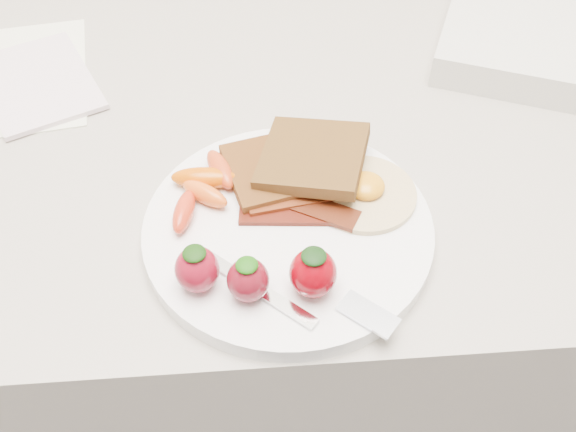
{
  "coord_description": "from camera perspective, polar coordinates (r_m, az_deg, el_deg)",
  "views": [
    {
      "loc": [
        -0.01,
        1.15,
        1.37
      ],
      "look_at": [
        0.02,
        1.54,
        0.93
      ],
      "focal_mm": 40.0,
      "sensor_mm": 36.0,
      "label": 1
    }
  ],
  "objects": [
    {
      "name": "fried_egg",
      "position": [
        0.62,
        6.8,
        2.19
      ],
      "size": [
        0.13,
        0.13,
        0.02
      ],
      "color": "beige",
      "rests_on": "plate"
    },
    {
      "name": "counter",
      "position": [
        1.07,
        -1.62,
        -10.57
      ],
      "size": [
        2.0,
        0.6,
        0.9
      ],
      "primitive_type": "cube",
      "color": "gray",
      "rests_on": "ground"
    },
    {
      "name": "toast_upper",
      "position": [
        0.63,
        2.21,
        5.28
      ],
      "size": [
        0.12,
        0.12,
        0.02
      ],
      "primitive_type": "cube",
      "rotation": [
        0.0,
        -0.1,
        -0.3
      ],
      "color": "#35210C",
      "rests_on": "toast_lower"
    },
    {
      "name": "bacon_strips",
      "position": [
        0.6,
        1.03,
        0.92
      ],
      "size": [
        0.12,
        0.07,
        0.01
      ],
      "color": "#331107",
      "rests_on": "plate"
    },
    {
      "name": "notepad",
      "position": [
        0.83,
        -21.32,
        11.03
      ],
      "size": [
        0.18,
        0.2,
        0.01
      ],
      "primitive_type": "cube",
      "rotation": [
        0.0,
        0.0,
        0.44
      ],
      "color": "silver",
      "rests_on": "paper_sheet"
    },
    {
      "name": "fork",
      "position": [
        0.54,
        1.72,
        -7.46
      ],
      "size": [
        0.16,
        0.1,
        0.0
      ],
      "color": "white",
      "rests_on": "plate"
    },
    {
      "name": "plate",
      "position": [
        0.6,
        -0.0,
        -1.2
      ],
      "size": [
        0.27,
        0.27,
        0.02
      ],
      "primitive_type": "cylinder",
      "color": "white",
      "rests_on": "counter"
    },
    {
      "name": "baby_carrots",
      "position": [
        0.62,
        -7.44,
        2.68
      ],
      "size": [
        0.07,
        0.11,
        0.02
      ],
      "color": "#BF4F01",
      "rests_on": "plate"
    },
    {
      "name": "strawberries",
      "position": [
        0.53,
        -2.81,
        -5.1
      ],
      "size": [
        0.13,
        0.05,
        0.05
      ],
      "color": "maroon",
      "rests_on": "plate"
    },
    {
      "name": "appliance",
      "position": [
        0.87,
        22.46,
        13.97
      ],
      "size": [
        0.32,
        0.3,
        0.04
      ],
      "primitive_type": "cube",
      "rotation": [
        0.0,
        0.0,
        -0.39
      ],
      "color": "beige",
      "rests_on": "counter"
    },
    {
      "name": "toast_lower",
      "position": [
        0.63,
        -1.17,
        4.12
      ],
      "size": [
        0.11,
        0.11,
        0.01
      ],
      "primitive_type": "cube",
      "rotation": [
        0.0,
        0.0,
        0.25
      ],
      "color": "black",
      "rests_on": "plate"
    },
    {
      "name": "paper_sheet",
      "position": [
        0.85,
        -23.08,
        11.3
      ],
      "size": [
        0.2,
        0.24,
        0.0
      ],
      "primitive_type": "cube",
      "rotation": [
        0.0,
        0.0,
        0.15
      ],
      "color": "white",
      "rests_on": "counter"
    }
  ]
}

